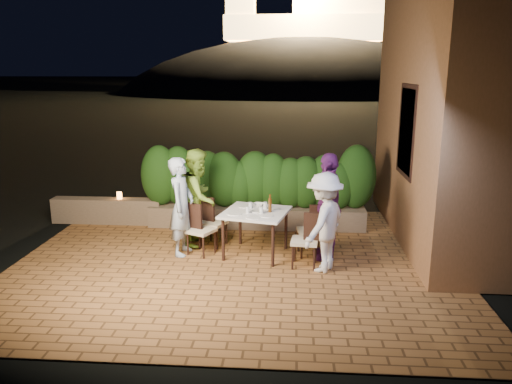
# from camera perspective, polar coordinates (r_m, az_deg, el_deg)

# --- Properties ---
(ground) EXTENTS (400.00, 400.00, 0.00)m
(ground) POSITION_cam_1_polar(r_m,az_deg,el_deg) (7.73, -2.73, -9.23)
(ground) COLOR black
(ground) RESTS_ON ground
(terrace_floor) EXTENTS (7.00, 6.00, 0.15)m
(terrace_floor) POSITION_cam_1_polar(r_m,az_deg,el_deg) (8.21, -2.30, -8.22)
(terrace_floor) COLOR brown
(terrace_floor) RESTS_ON ground
(building_wall) EXTENTS (1.60, 5.00, 5.00)m
(building_wall) POSITION_cam_1_polar(r_m,az_deg,el_deg) (9.46, 21.25, 9.87)
(building_wall) COLOR #99643C
(building_wall) RESTS_ON ground
(window_pane) EXTENTS (0.08, 1.00, 1.40)m
(window_pane) POSITION_cam_1_polar(r_m,az_deg,el_deg) (8.82, 17.00, 6.70)
(window_pane) COLOR black
(window_pane) RESTS_ON building_wall
(window_frame) EXTENTS (0.06, 1.15, 1.55)m
(window_frame) POSITION_cam_1_polar(r_m,az_deg,el_deg) (8.82, 16.94, 6.71)
(window_frame) COLOR black
(window_frame) RESTS_ON building_wall
(planter) EXTENTS (4.20, 0.55, 0.40)m
(planter) POSITION_cam_1_polar(r_m,az_deg,el_deg) (9.79, 0.05, -2.80)
(planter) COLOR brown
(planter) RESTS_ON ground
(hedge) EXTENTS (4.00, 0.70, 1.10)m
(hedge) POSITION_cam_1_polar(r_m,az_deg,el_deg) (9.60, 0.06, 1.49)
(hedge) COLOR #183B10
(hedge) RESTS_ON planter
(parapet) EXTENTS (2.20, 0.30, 0.50)m
(parapet) POSITION_cam_1_polar(r_m,az_deg,el_deg) (10.43, -16.63, -2.07)
(parapet) COLOR brown
(parapet) RESTS_ON ground
(hill) EXTENTS (52.00, 40.00, 22.00)m
(hill) POSITION_cam_1_polar(r_m,az_deg,el_deg) (67.43, 5.28, 7.87)
(hill) COLOR black
(hill) RESTS_ON ground
(fortress) EXTENTS (26.00, 8.00, 8.00)m
(fortress) POSITION_cam_1_polar(r_m,az_deg,el_deg) (67.48, 5.57, 20.20)
(fortress) COLOR #FFCC7A
(fortress) RESTS_ON hill
(dining_table) EXTENTS (1.21, 1.21, 0.75)m
(dining_table) POSITION_cam_1_polar(r_m,az_deg,el_deg) (8.27, -0.05, -4.71)
(dining_table) COLOR white
(dining_table) RESTS_ON ground
(plate_nw) EXTENTS (0.23, 0.23, 0.01)m
(plate_nw) POSITION_cam_1_polar(r_m,az_deg,el_deg) (8.01, -2.48, -2.48)
(plate_nw) COLOR white
(plate_nw) RESTS_ON dining_table
(plate_sw) EXTENTS (0.23, 0.23, 0.01)m
(plate_sw) POSITION_cam_1_polar(r_m,az_deg,el_deg) (8.43, -1.23, -1.64)
(plate_sw) COLOR white
(plate_sw) RESTS_ON dining_table
(plate_ne) EXTENTS (0.22, 0.22, 0.01)m
(plate_ne) POSITION_cam_1_polar(r_m,az_deg,el_deg) (7.89, 1.20, -2.72)
(plate_ne) COLOR white
(plate_ne) RESTS_ON dining_table
(plate_se) EXTENTS (0.20, 0.20, 0.01)m
(plate_se) POSITION_cam_1_polar(r_m,az_deg,el_deg) (8.28, 2.09, -1.93)
(plate_se) COLOR white
(plate_se) RESTS_ON dining_table
(plate_centre) EXTENTS (0.21, 0.21, 0.01)m
(plate_centre) POSITION_cam_1_polar(r_m,az_deg,el_deg) (8.14, 0.09, -2.19)
(plate_centre) COLOR white
(plate_centre) RESTS_ON dining_table
(plate_front) EXTENTS (0.23, 0.23, 0.01)m
(plate_front) POSITION_cam_1_polar(r_m,az_deg,el_deg) (7.80, -0.33, -2.91)
(plate_front) COLOR white
(plate_front) RESTS_ON dining_table
(glass_nw) EXTENTS (0.06, 0.06, 0.11)m
(glass_nw) POSITION_cam_1_polar(r_m,az_deg,el_deg) (8.03, -0.97, -2.07)
(glass_nw) COLOR silver
(glass_nw) RESTS_ON dining_table
(glass_sw) EXTENTS (0.06, 0.06, 0.10)m
(glass_sw) POSITION_cam_1_polar(r_m,az_deg,el_deg) (8.32, -0.64, -1.52)
(glass_sw) COLOR silver
(glass_sw) RESTS_ON dining_table
(glass_ne) EXTENTS (0.07, 0.07, 0.11)m
(glass_ne) POSITION_cam_1_polar(r_m,az_deg,el_deg) (8.01, 0.60, -2.09)
(glass_ne) COLOR silver
(glass_ne) RESTS_ON dining_table
(glass_se) EXTENTS (0.07, 0.07, 0.12)m
(glass_se) POSITION_cam_1_polar(r_m,az_deg,el_deg) (8.28, 1.07, -1.55)
(glass_se) COLOR silver
(glass_se) RESTS_ON dining_table
(beer_bottle) EXTENTS (0.06, 0.06, 0.30)m
(beer_bottle) POSITION_cam_1_polar(r_m,az_deg,el_deg) (8.07, 1.61, -1.30)
(beer_bottle) COLOR #4E2B0D
(beer_bottle) RESTS_ON dining_table
(bowl) EXTENTS (0.20, 0.20, 0.04)m
(bowl) POSITION_cam_1_polar(r_m,az_deg,el_deg) (8.47, 0.28, -1.44)
(bowl) COLOR white
(bowl) RESTS_ON dining_table
(chair_left_front) EXTENTS (0.53, 0.53, 0.85)m
(chair_left_front) POSITION_cam_1_polar(r_m,az_deg,el_deg) (8.33, -6.30, -4.27)
(chair_left_front) COLOR black
(chair_left_front) RESTS_ON ground
(chair_left_back) EXTENTS (0.52, 0.52, 0.85)m
(chair_left_back) POSITION_cam_1_polar(r_m,az_deg,el_deg) (8.72, -4.89, -3.40)
(chair_left_back) COLOR black
(chair_left_back) RESTS_ON ground
(chair_right_front) EXTENTS (0.44, 0.44, 0.88)m
(chair_right_front) POSITION_cam_1_polar(r_m,az_deg,el_deg) (7.80, 5.57, -5.44)
(chair_right_front) COLOR black
(chair_right_front) RESTS_ON ground
(chair_right_back) EXTENTS (0.45, 0.45, 0.86)m
(chair_right_back) POSITION_cam_1_polar(r_m,az_deg,el_deg) (8.28, 6.21, -4.36)
(chair_right_back) COLOR black
(chair_right_back) RESTS_ON ground
(diner_blue) EXTENTS (0.45, 0.63, 1.63)m
(diner_blue) POSITION_cam_1_polar(r_m,az_deg,el_deg) (8.28, -8.51, -1.65)
(diner_blue) COLOR #9EB3CB
(diner_blue) RESTS_ON ground
(diner_green) EXTENTS (0.73, 0.89, 1.69)m
(diner_green) POSITION_cam_1_polar(r_m,az_deg,el_deg) (8.74, -6.57, -0.55)
(diner_green) COLOR #8BBB3A
(diner_green) RESTS_ON ground
(diner_white) EXTENTS (0.98, 1.14, 1.53)m
(diner_white) POSITION_cam_1_polar(r_m,az_deg,el_deg) (7.59, 7.79, -3.46)
(diner_white) COLOR silver
(diner_white) RESTS_ON ground
(diner_purple) EXTENTS (0.52, 1.05, 1.74)m
(diner_purple) POSITION_cam_1_polar(r_m,az_deg,el_deg) (8.10, 8.24, -1.60)
(diner_purple) COLOR #5E2165
(diner_purple) RESTS_ON ground
(parapet_lamp) EXTENTS (0.10, 0.10, 0.14)m
(parapet_lamp) POSITION_cam_1_polar(r_m,az_deg,el_deg) (10.25, -15.34, -0.39)
(parapet_lamp) COLOR orange
(parapet_lamp) RESTS_ON parapet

